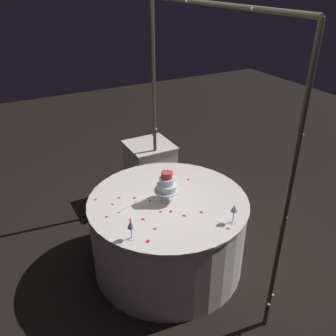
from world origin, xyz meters
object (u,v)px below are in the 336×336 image
at_px(decorative_arch, 207,112).
at_px(side_table, 150,171).
at_px(tiered_cake, 167,185).
at_px(wine_glass_0, 172,173).
at_px(main_table, 168,233).
at_px(wine_glass_2, 234,209).
at_px(cake_knife, 133,204).
at_px(wine_glass_1, 131,225).

xyz_separation_m(decorative_arch, side_table, (-1.16, 0.02, -1.13)).
relative_size(decorative_arch, tiered_cake, 8.22).
bearing_deg(wine_glass_0, main_table, -35.76).
bearing_deg(wine_glass_2, cake_knife, -135.39).
bearing_deg(decorative_arch, side_table, 179.20).
distance_m(tiered_cake, wine_glass_0, 0.32).
xyz_separation_m(side_table, tiered_cake, (1.17, -0.39, 0.53)).
bearing_deg(wine_glass_2, main_table, -150.09).
xyz_separation_m(tiered_cake, cake_knife, (-0.09, -0.29, -0.15)).
bearing_deg(main_table, tiered_cake, -73.19).
height_order(main_table, wine_glass_1, wine_glass_1).
height_order(decorative_arch, side_table, decorative_arch).
distance_m(decorative_arch, cake_knife, 1.00).
xyz_separation_m(main_table, wine_glass_2, (0.53, 0.31, 0.49)).
xyz_separation_m(decorative_arch, wine_glass_1, (0.33, -0.85, -0.63)).
relative_size(side_table, tiered_cake, 2.55).
distance_m(main_table, wine_glass_0, 0.56).
xyz_separation_m(main_table, tiered_cake, (0.00, -0.01, 0.52)).
relative_size(decorative_arch, cake_knife, 8.17).
bearing_deg(wine_glass_1, main_table, 124.20).
xyz_separation_m(decorative_arch, cake_knife, (-0.08, -0.66, -0.75)).
xyz_separation_m(tiered_cake, wine_glass_2, (0.53, 0.32, -0.03)).
distance_m(main_table, tiered_cake, 0.53).
height_order(decorative_arch, wine_glass_0, decorative_arch).
distance_m(tiered_cake, cake_knife, 0.34).
distance_m(wine_glass_0, wine_glass_1, 0.88).
xyz_separation_m(tiered_cake, wine_glass_0, (-0.25, 0.19, -0.05)).
height_order(main_table, tiered_cake, tiered_cake).
height_order(decorative_arch, tiered_cake, decorative_arch).
xyz_separation_m(main_table, side_table, (-1.16, 0.38, -0.01)).
relative_size(main_table, cake_knife, 5.02).
bearing_deg(decorative_arch, wine_glass_1, -68.59).
distance_m(decorative_arch, tiered_cake, 0.70).
xyz_separation_m(main_table, cake_knife, (-0.08, -0.30, 0.37)).
relative_size(main_table, side_table, 1.98).
relative_size(wine_glass_1, cake_knife, 0.61).
xyz_separation_m(decorative_arch, wine_glass_0, (-0.24, -0.18, -0.65)).
distance_m(decorative_arch, wine_glass_2, 0.83).
relative_size(tiered_cake, cake_knife, 0.99).
relative_size(main_table, tiered_cake, 5.05).
distance_m(side_table, wine_glass_2, 1.77).
bearing_deg(wine_glass_1, decorative_arch, 111.41).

